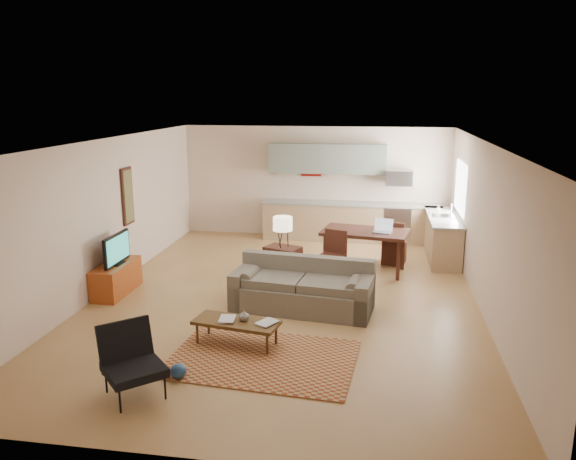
% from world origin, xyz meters
% --- Properties ---
extents(room, '(9.00, 9.00, 9.00)m').
position_xyz_m(room, '(0.00, 0.00, 1.35)').
color(room, '#A07443').
rests_on(room, ground).
extents(kitchen_counter_back, '(4.26, 0.64, 0.92)m').
position_xyz_m(kitchen_counter_back, '(0.90, 4.18, 0.46)').
color(kitchen_counter_back, tan).
rests_on(kitchen_counter_back, ground).
extents(kitchen_counter_right, '(0.64, 2.26, 0.92)m').
position_xyz_m(kitchen_counter_right, '(2.93, 3.00, 0.46)').
color(kitchen_counter_right, tan).
rests_on(kitchen_counter_right, ground).
extents(kitchen_range, '(0.62, 0.62, 0.90)m').
position_xyz_m(kitchen_range, '(2.00, 4.18, 0.45)').
color(kitchen_range, '#A5A8AD').
rests_on(kitchen_range, ground).
extents(kitchen_microwave, '(0.62, 0.40, 0.35)m').
position_xyz_m(kitchen_microwave, '(2.00, 4.20, 1.55)').
color(kitchen_microwave, '#A5A8AD').
rests_on(kitchen_microwave, room).
extents(upper_cabinets, '(2.80, 0.34, 0.70)m').
position_xyz_m(upper_cabinets, '(0.30, 4.33, 1.95)').
color(upper_cabinets, slate).
rests_on(upper_cabinets, room).
extents(window_right, '(0.02, 1.40, 1.05)m').
position_xyz_m(window_right, '(3.23, 3.00, 1.55)').
color(window_right, white).
rests_on(window_right, room).
extents(wall_art_left, '(0.06, 0.42, 1.10)m').
position_xyz_m(wall_art_left, '(-3.21, 0.90, 1.55)').
color(wall_art_left, olive).
rests_on(wall_art_left, room).
extents(triptych, '(1.70, 0.04, 0.50)m').
position_xyz_m(triptych, '(-0.10, 4.47, 1.75)').
color(triptych, beige).
rests_on(triptych, room).
extents(rug, '(2.57, 1.88, 0.02)m').
position_xyz_m(rug, '(0.08, -2.32, 0.01)').
color(rug, maroon).
rests_on(rug, floor).
extents(sofa, '(2.48, 1.31, 0.82)m').
position_xyz_m(sofa, '(0.36, -0.47, 0.41)').
color(sofa, '#5F574B').
rests_on(sofa, floor).
extents(coffee_table, '(1.28, 0.69, 0.37)m').
position_xyz_m(coffee_table, '(-0.37, -1.94, 0.18)').
color(coffee_table, '#442C12').
rests_on(coffee_table, floor).
extents(book_a, '(0.29, 0.35, 0.03)m').
position_xyz_m(book_a, '(-0.62, -1.95, 0.38)').
color(book_a, maroon).
rests_on(book_a, coffee_table).
extents(book_b, '(0.48, 0.49, 0.02)m').
position_xyz_m(book_b, '(-0.03, -1.90, 0.37)').
color(book_b, navy).
rests_on(book_b, coffee_table).
extents(vase, '(0.16, 0.16, 0.16)m').
position_xyz_m(vase, '(-0.27, -1.91, 0.44)').
color(vase, black).
rests_on(vase, coffee_table).
extents(armchair, '(1.04, 1.04, 0.84)m').
position_xyz_m(armchair, '(-1.21, -3.48, 0.42)').
color(armchair, black).
rests_on(armchair, floor).
extents(tv_credenza, '(0.45, 1.18, 0.54)m').
position_xyz_m(tv_credenza, '(-3.01, -0.21, 0.27)').
color(tv_credenza, '#903913').
rests_on(tv_credenza, floor).
extents(tv, '(0.09, 0.90, 0.54)m').
position_xyz_m(tv, '(-2.96, -0.21, 0.81)').
color(tv, black).
rests_on(tv, tv_credenza).
extents(console_table, '(0.74, 0.62, 0.73)m').
position_xyz_m(console_table, '(-0.16, 0.70, 0.36)').
color(console_table, '#331710').
rests_on(console_table, floor).
extents(table_lamp, '(0.43, 0.43, 0.58)m').
position_xyz_m(table_lamp, '(-0.16, 0.70, 1.02)').
color(table_lamp, beige).
rests_on(table_lamp, console_table).
extents(dining_table, '(1.78, 1.20, 0.84)m').
position_xyz_m(dining_table, '(1.30, 1.77, 0.42)').
color(dining_table, '#331710').
rests_on(dining_table, floor).
extents(dining_chair_near, '(0.58, 0.59, 0.94)m').
position_xyz_m(dining_chair_near, '(0.70, 1.14, 0.47)').
color(dining_chair_near, '#331710').
rests_on(dining_chair_near, floor).
extents(dining_chair_far, '(0.53, 0.55, 0.93)m').
position_xyz_m(dining_chair_far, '(1.91, 2.40, 0.46)').
color(dining_chair_far, '#331710').
rests_on(dining_chair_far, floor).
extents(laptop, '(0.41, 0.34, 0.26)m').
position_xyz_m(laptop, '(1.63, 1.66, 0.97)').
color(laptop, '#A5A8AD').
rests_on(laptop, dining_table).
extents(soap_bottle, '(0.11, 0.12, 0.19)m').
position_xyz_m(soap_bottle, '(2.83, 3.20, 1.02)').
color(soap_bottle, beige).
rests_on(soap_bottle, kitchen_counter_right).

